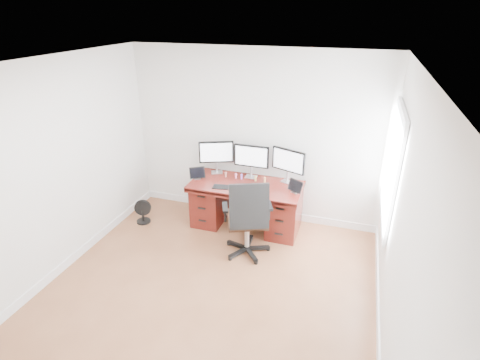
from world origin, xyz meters
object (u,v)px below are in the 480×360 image
(keyboard, at_px, (244,190))
(floor_fan, at_px, (143,212))
(monitor_center, at_px, (251,157))
(desk, at_px, (247,203))
(office_chair, at_px, (247,231))

(keyboard, bearing_deg, floor_fan, 178.32)
(monitor_center, bearing_deg, floor_fan, -157.56)
(monitor_center, height_order, keyboard, monitor_center)
(desk, distance_m, office_chair, 0.76)
(keyboard, bearing_deg, desk, 88.99)
(office_chair, distance_m, monitor_center, 1.21)
(office_chair, bearing_deg, keyboard, 90.29)
(desk, xyz_separation_m, office_chair, (0.24, -0.73, -0.01))
(office_chair, distance_m, keyboard, 0.65)
(desk, distance_m, floor_fan, 1.69)
(floor_fan, bearing_deg, monitor_center, 0.79)
(office_chair, distance_m, floor_fan, 1.90)
(monitor_center, relative_size, keyboard, 1.93)
(desk, bearing_deg, office_chair, -71.99)
(office_chair, height_order, monitor_center, monitor_center)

